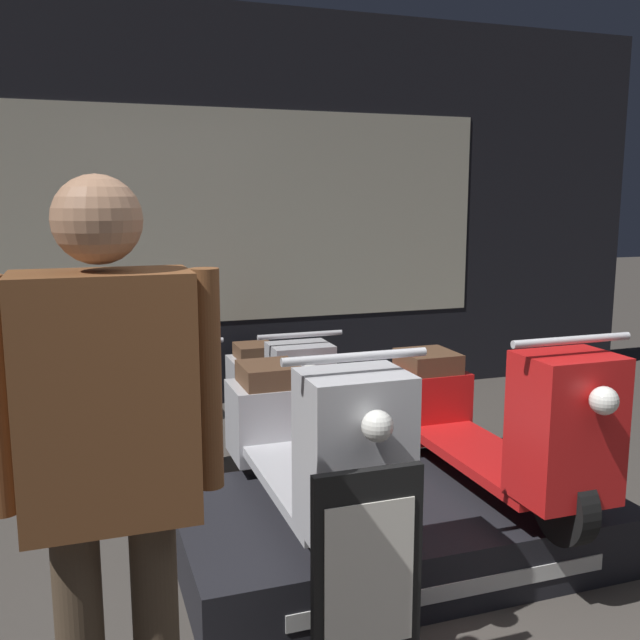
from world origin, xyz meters
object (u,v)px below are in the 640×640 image
Objects in this scene: person_left_browsing at (109,443)px; scooter_backrow_1 at (276,390)px; scooter_display_right at (487,420)px; scooter_backrow_0 at (168,400)px; price_sign_board at (367,590)px; scooter_display_left at (306,441)px.

scooter_backrow_1 is at bearing 66.41° from person_left_browsing.
scooter_display_right reaches higher than scooter_backrow_1.
scooter_display_right is 1.00× the size of scooter_backrow_0.
scooter_backrow_1 reaches higher than price_sign_board.
scooter_display_left reaches higher than price_sign_board.
scooter_backrow_0 is 0.76m from scooter_backrow_1.
scooter_backrow_0 is at bearing 80.39° from person_left_browsing.
scooter_display_right is 1.97m from scooter_backrow_1.
scooter_display_left is 1.93m from scooter_backrow_1.
price_sign_board is (0.31, -2.76, 0.08)m from scooter_backrow_0.
scooter_display_left is 1.93m from scooter_backrow_0.
scooter_display_left is at bearing -101.48° from scooter_backrow_1.
scooter_backrow_1 is (0.76, 0.00, 0.00)m from scooter_backrow_0.
scooter_backrow_0 reaches higher than price_sign_board.
scooter_backrow_0 is 0.95× the size of person_left_browsing.
scooter_display_left is at bearing 48.61° from person_left_browsing.
scooter_display_right is 2.09m from person_left_browsing.
person_left_browsing is 2.09× the size of price_sign_board.
scooter_display_left is 1.00× the size of scooter_backrow_1.
scooter_display_left is 1.00× the size of scooter_backrow_0.
scooter_display_left is 0.93m from scooter_display_right.
scooter_display_right is 1.36m from price_sign_board.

